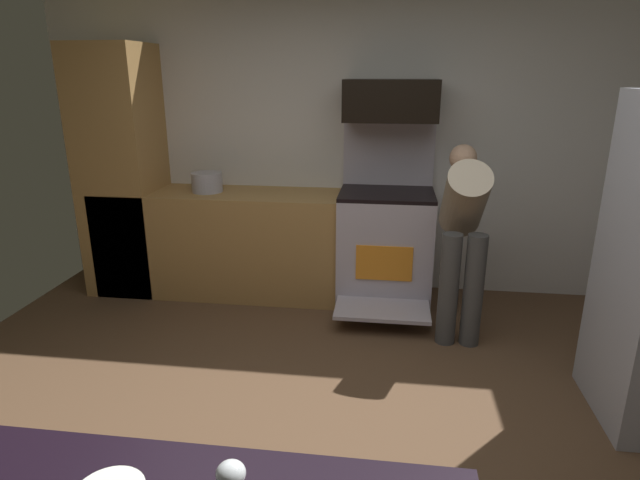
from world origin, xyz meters
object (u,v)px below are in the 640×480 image
object	(u,v)px
oven_range	(385,243)
wine_glass_near	(231,478)
person_cook	(463,228)
stock_pot	(207,182)
microwave	(391,101)

from	to	relation	value
oven_range	wine_glass_near	bearing A→B (deg)	-95.30
oven_range	person_cook	bearing A→B (deg)	-45.31
oven_range	person_cook	distance (m)	0.84
oven_range	stock_pot	world-z (taller)	oven_range
wine_glass_near	stock_pot	bearing A→B (deg)	110.05
oven_range	stock_pot	size ratio (longest dim) A/B	5.77
microwave	wine_glass_near	distance (m)	3.47
microwave	wine_glass_near	bearing A→B (deg)	-95.15
wine_glass_near	microwave	bearing A→B (deg)	84.85
microwave	person_cook	bearing A→B (deg)	-49.86
person_cook	stock_pot	bearing A→B (deg)	164.65
wine_glass_near	stock_pot	world-z (taller)	stock_pot
person_cook	wine_glass_near	distance (m)	2.89
microwave	stock_pot	world-z (taller)	microwave
oven_range	microwave	distance (m)	1.16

